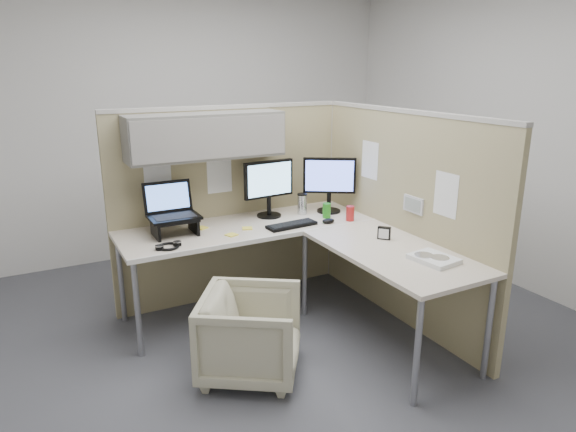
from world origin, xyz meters
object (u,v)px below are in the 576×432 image
desk (299,241)px  monitor_left (269,184)px  office_chair (251,330)px  keyboard (292,225)px

desk → monitor_left: size_ratio=4.29×
desk → office_chair: (-0.59, -0.42, -0.38)m
office_chair → keyboard: keyboard is taller
desk → office_chair: bearing=-144.1°
office_chair → monitor_left: bearing=1.4°
desk → monitor_left: monitor_left is taller
office_chair → monitor_left: 1.34m
desk → monitor_left: bearing=87.5°
keyboard → office_chair: bearing=-139.3°
office_chair → keyboard: size_ratio=1.54×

